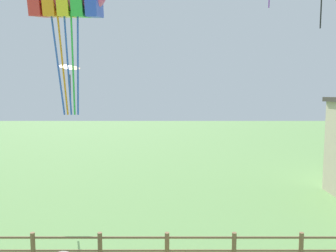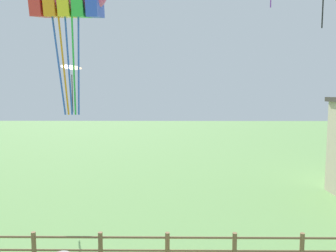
% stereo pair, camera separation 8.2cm
% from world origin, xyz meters
% --- Properties ---
extents(wooden_fence, '(20.89, 0.14, 1.06)m').
position_xyz_m(wooden_fence, '(-0.00, 7.73, 0.60)').
color(wooden_fence, brown).
rests_on(wooden_fence, ground_plane).
extents(kite_orange_delta, '(1.40, 1.40, 2.49)m').
position_xyz_m(kite_orange_delta, '(-4.89, 14.63, 6.58)').
color(kite_orange_delta, orange).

